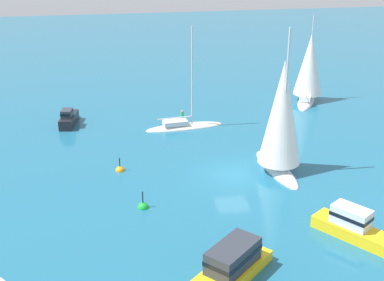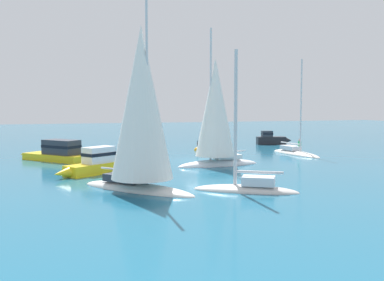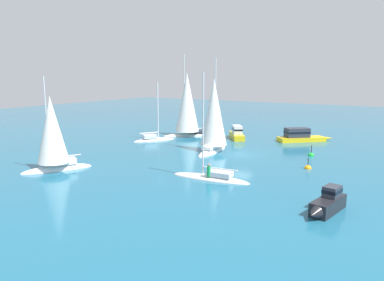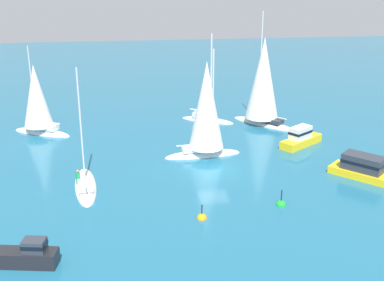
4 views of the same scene
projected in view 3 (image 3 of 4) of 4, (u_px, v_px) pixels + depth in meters
ground_plane at (241, 154)px, 41.97m from camera, size 160.00×160.00×0.00m
ketch at (187, 106)px, 53.93m from camera, size 6.57×7.15×12.52m
cabin_cruiser at (327, 203)px, 24.14m from camera, size 4.50×1.83×1.70m
yacht at (211, 177)px, 32.06m from camera, size 2.39×7.47×9.71m
cabin_cruiser_1 at (237, 133)px, 52.50m from camera, size 5.61×4.44×1.93m
ketch_1 at (214, 117)px, 43.02m from camera, size 7.19×3.46×11.55m
ketch_2 at (154, 139)px, 50.89m from camera, size 6.11×4.49×8.49m
ketch_3 at (53, 137)px, 34.39m from camera, size 6.60×4.52×9.55m
launch at (300, 136)px, 50.19m from camera, size 6.43×6.81×1.89m
channel_buoy at (308, 168)px, 35.66m from camera, size 0.70×0.70×1.41m
mooring_buoy at (311, 156)px, 41.31m from camera, size 0.74×0.74×1.56m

